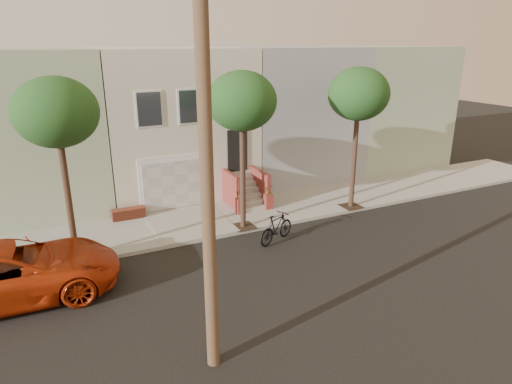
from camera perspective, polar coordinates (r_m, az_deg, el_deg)
name	(u,v)px	position (r m, az deg, el deg)	size (l,w,h in m)	color
ground	(264,277)	(15.19, 1.03, -10.75)	(90.00, 90.00, 0.00)	black
sidewalk	(209,220)	(19.61, -6.05, -3.57)	(40.00, 3.70, 0.15)	#9C998D
house_row	(167,118)	(24.06, -11.19, 9.19)	(33.10, 11.70, 7.00)	beige
tree_left	(56,114)	(15.85, -24.05, 9.08)	(2.70, 2.57, 6.30)	#2D2116
tree_mid	(242,102)	(17.33, -1.79, 11.35)	(2.70, 2.57, 6.30)	#2D2116
tree_right	(359,95)	(20.19, 12.92, 11.94)	(2.70, 2.57, 6.30)	#2D2116
pickup_truck	(9,273)	(15.48, -28.86, -8.98)	(2.93, 6.35, 1.77)	#B32E0C
motorcycle	(276,228)	(17.45, 2.61, -4.57)	(0.55, 1.94, 1.16)	black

